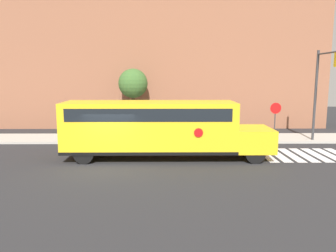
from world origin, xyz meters
TOP-DOWN VIEW (x-y plane):
  - ground_plane at (0.00, 0.00)m, footprint 60.00×60.00m
  - sidewalk_strip at (0.00, 6.50)m, footprint 44.00×3.00m
  - building_backdrop at (0.00, 13.00)m, footprint 32.00×4.00m
  - crosswalk_stripes at (10.37, 2.00)m, footprint 4.70×3.20m
  - school_bus at (2.32, 1.38)m, footprint 10.77×2.57m
  - stop_sign at (9.93, 5.65)m, footprint 0.72×0.10m
  - traffic_light at (12.44, 4.78)m, footprint 0.28×2.66m
  - tree_near_sidewalk at (0.27, 9.74)m, footprint 2.25×2.25m

SIDE VIEW (x-z plane):
  - ground_plane at x=0.00m, z-range 0.00..0.00m
  - crosswalk_stripes at x=10.37m, z-range 0.00..0.01m
  - sidewalk_strip at x=0.00m, z-range 0.00..0.15m
  - stop_sign at x=9.93m, z-range 0.43..3.01m
  - school_bus at x=2.32m, z-range 0.22..3.21m
  - tree_near_sidewalk at x=0.27m, z-range 1.26..6.11m
  - traffic_light at x=12.44m, z-range 0.89..6.80m
  - building_backdrop at x=0.00m, z-range 0.00..12.44m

